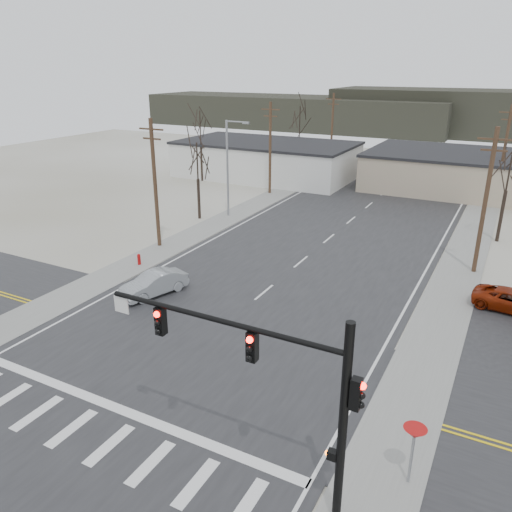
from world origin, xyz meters
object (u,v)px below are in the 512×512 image
at_px(traffic_signal_mast, 284,382).
at_px(car_far_a, 405,165).
at_px(fire_hydrant, 139,259).
at_px(sedan_crossing, 154,284).
at_px(car_far_b, 389,172).

bearing_deg(traffic_signal_mast, car_far_a, 98.35).
xyz_separation_m(fire_hydrant, sedan_crossing, (4.18, -3.48, 0.32)).
bearing_deg(fire_hydrant, car_far_a, 77.55).
height_order(fire_hydrant, car_far_a, car_far_a).
distance_m(sedan_crossing, car_far_a, 47.37).
bearing_deg(fire_hydrant, traffic_signal_mast, -38.13).
relative_size(fire_hydrant, sedan_crossing, 0.20).
bearing_deg(traffic_signal_mast, car_far_b, 100.14).
distance_m(fire_hydrant, sedan_crossing, 5.45).
height_order(fire_hydrant, sedan_crossing, sedan_crossing).
bearing_deg(car_far_b, car_far_a, 101.14).
bearing_deg(traffic_signal_mast, fire_hydrant, 141.87).
xyz_separation_m(traffic_signal_mast, car_far_a, (-8.48, 57.78, -3.79)).
distance_m(traffic_signal_mast, sedan_crossing, 17.99).
bearing_deg(car_far_b, fire_hydrant, -82.35).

